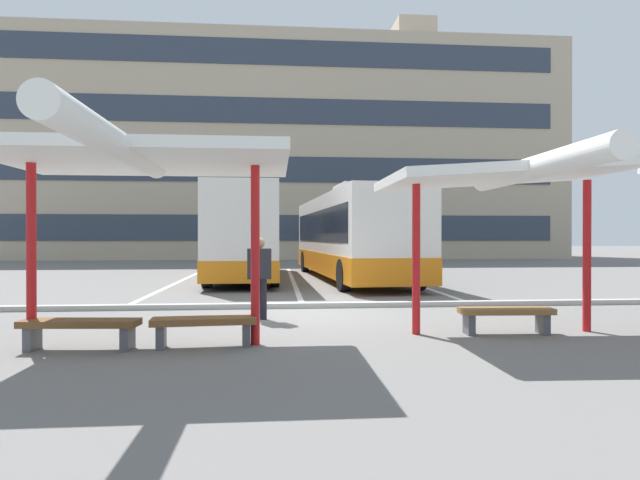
{
  "coord_description": "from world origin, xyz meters",
  "views": [
    {
      "loc": [
        -0.66,
        -11.14,
        1.67
      ],
      "look_at": [
        0.56,
        3.07,
        1.59
      ],
      "focal_mm": 29.16,
      "sensor_mm": 36.0,
      "label": 1
    }
  ],
  "objects_px": {
    "bench_1": "(80,327)",
    "waiting_shelter_2": "(510,177)",
    "bench_3": "(506,315)",
    "waiting_passenger_0": "(259,272)",
    "waiting_shelter_1": "(140,160)",
    "coach_bus_1": "(350,237)",
    "bench_2": "(204,325)",
    "coach_bus_0": "(245,234)"
  },
  "relations": [
    {
      "from": "coach_bus_1",
      "to": "waiting_shelter_2",
      "type": "bearing_deg",
      "value": -85.14
    },
    {
      "from": "waiting_shelter_1",
      "to": "waiting_passenger_0",
      "type": "height_order",
      "value": "waiting_shelter_1"
    },
    {
      "from": "coach_bus_1",
      "to": "waiting_shelter_2",
      "type": "xyz_separation_m",
      "value": [
        1.01,
        -11.91,
        1.03
      ]
    },
    {
      "from": "bench_2",
      "to": "waiting_passenger_0",
      "type": "xyz_separation_m",
      "value": [
        0.75,
        2.56,
        0.63
      ]
    },
    {
      "from": "coach_bus_0",
      "to": "bench_2",
      "type": "relative_size",
      "value": 7.32
    },
    {
      "from": "coach_bus_1",
      "to": "waiting_shelter_1",
      "type": "bearing_deg",
      "value": -111.38
    },
    {
      "from": "waiting_shelter_2",
      "to": "waiting_passenger_0",
      "type": "height_order",
      "value": "waiting_shelter_2"
    },
    {
      "from": "coach_bus_1",
      "to": "bench_1",
      "type": "xyz_separation_m",
      "value": [
        -5.82,
        -12.46,
        -1.32
      ]
    },
    {
      "from": "bench_3",
      "to": "waiting_passenger_0",
      "type": "height_order",
      "value": "waiting_passenger_0"
    },
    {
      "from": "bench_1",
      "to": "bench_2",
      "type": "xyz_separation_m",
      "value": [
        1.8,
        0.06,
        -0.0
      ]
    },
    {
      "from": "waiting_shelter_1",
      "to": "bench_2",
      "type": "relative_size",
      "value": 3.22
    },
    {
      "from": "bench_2",
      "to": "bench_3",
      "type": "distance_m",
      "value": 5.07
    },
    {
      "from": "coach_bus_1",
      "to": "bench_2",
      "type": "distance_m",
      "value": 13.1
    },
    {
      "from": "waiting_shelter_1",
      "to": "waiting_passenger_0",
      "type": "relative_size",
      "value": 3.08
    },
    {
      "from": "coach_bus_1",
      "to": "waiting_shelter_1",
      "type": "relative_size",
      "value": 2.44
    },
    {
      "from": "waiting_shelter_1",
      "to": "coach_bus_1",
      "type": "bearing_deg",
      "value": 68.62
    },
    {
      "from": "waiting_shelter_1",
      "to": "bench_2",
      "type": "xyz_separation_m",
      "value": [
        0.9,
        0.16,
        -2.47
      ]
    },
    {
      "from": "bench_2",
      "to": "bench_3",
      "type": "bearing_deg",
      "value": 7.04
    },
    {
      "from": "waiting_shelter_2",
      "to": "waiting_passenger_0",
      "type": "xyz_separation_m",
      "value": [
        -4.28,
        2.06,
        -1.73
      ]
    },
    {
      "from": "bench_2",
      "to": "bench_3",
      "type": "relative_size",
      "value": 0.99
    },
    {
      "from": "waiting_shelter_1",
      "to": "waiting_passenger_0",
      "type": "distance_m",
      "value": 3.68
    },
    {
      "from": "coach_bus_1",
      "to": "bench_3",
      "type": "bearing_deg",
      "value": -85.09
    },
    {
      "from": "waiting_shelter_1",
      "to": "waiting_passenger_0",
      "type": "xyz_separation_m",
      "value": [
        1.65,
        2.72,
        -1.84
      ]
    },
    {
      "from": "coach_bus_0",
      "to": "waiting_shelter_2",
      "type": "bearing_deg",
      "value": -68.14
    },
    {
      "from": "waiting_shelter_1",
      "to": "bench_3",
      "type": "relative_size",
      "value": 3.18
    },
    {
      "from": "coach_bus_0",
      "to": "coach_bus_1",
      "type": "height_order",
      "value": "coach_bus_0"
    },
    {
      "from": "bench_1",
      "to": "bench_3",
      "type": "xyz_separation_m",
      "value": [
        6.83,
        0.68,
        -0.0
      ]
    },
    {
      "from": "bench_1",
      "to": "waiting_shelter_2",
      "type": "bearing_deg",
      "value": 4.65
    },
    {
      "from": "coach_bus_0",
      "to": "bench_1",
      "type": "xyz_separation_m",
      "value": [
        -1.64,
        -13.51,
        -1.46
      ]
    },
    {
      "from": "coach_bus_0",
      "to": "bench_3",
      "type": "bearing_deg",
      "value": -67.95
    },
    {
      "from": "waiting_shelter_2",
      "to": "bench_1",
      "type": "bearing_deg",
      "value": -175.35
    },
    {
      "from": "bench_1",
      "to": "waiting_shelter_2",
      "type": "xyz_separation_m",
      "value": [
        6.83,
        0.56,
        2.35
      ]
    },
    {
      "from": "waiting_shelter_1",
      "to": "bench_2",
      "type": "distance_m",
      "value": 2.63
    },
    {
      "from": "bench_1",
      "to": "coach_bus_0",
      "type": "bearing_deg",
      "value": 83.08
    },
    {
      "from": "bench_1",
      "to": "bench_2",
      "type": "height_order",
      "value": "same"
    },
    {
      "from": "bench_1",
      "to": "waiting_passenger_0",
      "type": "xyz_separation_m",
      "value": [
        2.55,
        2.62,
        0.62
      ]
    },
    {
      "from": "coach_bus_0",
      "to": "bench_2",
      "type": "distance_m",
      "value": 13.52
    },
    {
      "from": "bench_3",
      "to": "waiting_passenger_0",
      "type": "distance_m",
      "value": 4.74
    },
    {
      "from": "bench_1",
      "to": "bench_2",
      "type": "distance_m",
      "value": 1.8
    },
    {
      "from": "waiting_shelter_2",
      "to": "bench_2",
      "type": "bearing_deg",
      "value": -174.39
    },
    {
      "from": "bench_2",
      "to": "coach_bus_0",
      "type": "bearing_deg",
      "value": 90.69
    },
    {
      "from": "coach_bus_1",
      "to": "bench_3",
      "type": "height_order",
      "value": "coach_bus_1"
    }
  ]
}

